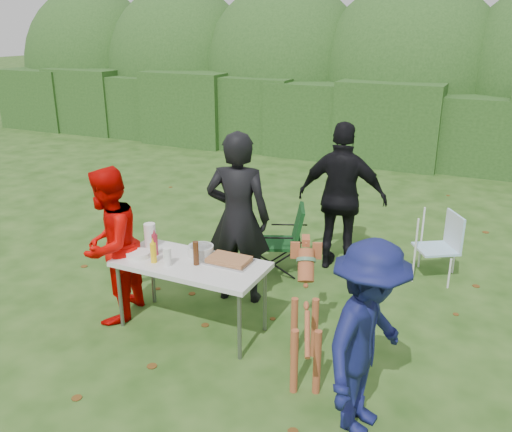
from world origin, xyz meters
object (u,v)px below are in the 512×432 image
at_px(paper_towel_roll, 150,236).
at_px(person_black_puffy, 342,198).
at_px(camping_chair, 282,239).
at_px(lawn_chair, 436,246).
at_px(beer_bottle, 196,253).
at_px(dog, 306,322).
at_px(child, 367,339).
at_px(mustard_bottle, 153,253).
at_px(person_cook, 238,218).
at_px(ketchup_bottle, 155,245).
at_px(folding_table, 191,267).
at_px(person_red_jacket, 109,246).

bearing_deg(paper_towel_roll, person_black_puffy, 52.32).
relative_size(camping_chair, paper_towel_roll, 3.35).
relative_size(lawn_chair, beer_bottle, 3.44).
bearing_deg(dog, lawn_chair, -38.38).
distance_m(child, mustard_bottle, 2.31).
bearing_deg(mustard_bottle, person_black_puffy, 61.08).
relative_size(person_cook, mustard_bottle, 9.59).
bearing_deg(person_black_puffy, person_cook, 53.57).
height_order(person_cook, child, person_cook).
bearing_deg(ketchup_bottle, person_black_puffy, 57.44).
bearing_deg(person_cook, lawn_chair, -155.56).
bearing_deg(dog, child, -146.62).
bearing_deg(camping_chair, paper_towel_roll, 36.23).
distance_m(beer_bottle, paper_towel_roll, 0.68).
bearing_deg(person_black_puffy, paper_towel_roll, 47.27).
height_order(dog, lawn_chair, dog).
distance_m(lawn_chair, ketchup_bottle, 3.38).
bearing_deg(lawn_chair, dog, 40.90).
height_order(person_black_puffy, lawn_chair, person_black_puffy).
height_order(person_cook, ketchup_bottle, person_cook).
relative_size(person_black_puffy, paper_towel_roll, 7.17).
height_order(child, beer_bottle, child).
relative_size(folding_table, dog, 1.39).
bearing_deg(person_cook, camping_chair, -114.84).
bearing_deg(person_black_puffy, person_red_jacket, 46.19).
bearing_deg(child, ketchup_bottle, 84.11).
xyz_separation_m(person_cook, paper_towel_roll, (-0.70, -0.64, -0.09)).
relative_size(person_black_puffy, dog, 1.72).
height_order(person_black_puffy, mustard_bottle, person_black_puffy).
relative_size(lawn_chair, paper_towel_roll, 3.18).
xyz_separation_m(dog, lawn_chair, (0.75, 2.49, -0.10)).
distance_m(child, lawn_chair, 2.96).
bearing_deg(camping_chair, child, 102.44).
bearing_deg(mustard_bottle, ketchup_bottle, 120.28).
xyz_separation_m(folding_table, beer_bottle, (0.08, -0.03, 0.17)).
relative_size(person_red_jacket, ketchup_bottle, 7.41).
bearing_deg(ketchup_bottle, dog, -7.24).
bearing_deg(person_cook, person_black_puffy, -134.77).
relative_size(dog, paper_towel_roll, 4.16).
bearing_deg(beer_bottle, dog, -9.08).
relative_size(camping_chair, ketchup_bottle, 3.96).
bearing_deg(beer_bottle, paper_towel_roll, 165.62).
relative_size(person_red_jacket, mustard_bottle, 8.16).
height_order(folding_table, dog, dog).
relative_size(person_black_puffy, ketchup_bottle, 8.47).
relative_size(folding_table, camping_chair, 1.72).
relative_size(child, lawn_chair, 1.88).
height_order(person_black_puffy, paper_towel_roll, person_black_puffy).
relative_size(mustard_bottle, beer_bottle, 0.83).
bearing_deg(person_cook, dog, 125.95).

